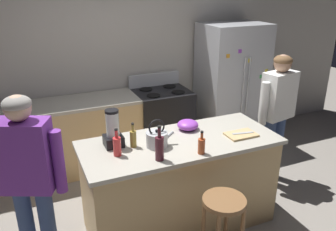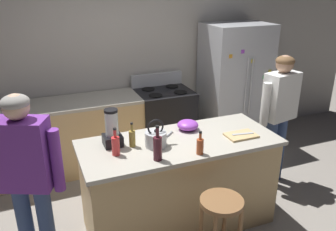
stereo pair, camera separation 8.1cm
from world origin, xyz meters
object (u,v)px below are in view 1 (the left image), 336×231
at_px(bar_stool, 223,216).
at_px(tea_kettle, 157,138).
at_px(stove_range, 162,122).
at_px(blender_appliance, 113,131).
at_px(bottle_soda, 117,146).
at_px(bottle_vinegar, 133,138).
at_px(person_by_sink_right, 277,108).
at_px(mixing_bowl, 188,125).
at_px(kitchen_island, 180,183).
at_px(person_by_island_left, 28,173).
at_px(chef_knife, 243,133).
at_px(bottle_wine, 160,148).
at_px(refrigerator, 231,85).
at_px(bottle_cooking_sauce, 201,145).
at_px(cutting_board, 241,135).

height_order(bar_stool, tea_kettle, tea_kettle).
distance_m(stove_range, blender_appliance, 1.83).
height_order(bottle_soda, bottle_vinegar, bottle_soda).
xyz_separation_m(person_by_sink_right, mixing_bowl, (-1.22, -0.09, 0.03)).
distance_m(kitchen_island, person_by_island_left, 1.46).
bearing_deg(kitchen_island, stove_range, 74.03).
bearing_deg(bottle_soda, kitchen_island, 4.18).
distance_m(kitchen_island, chef_knife, 0.80).
xyz_separation_m(tea_kettle, chef_knife, (0.87, -0.11, -0.06)).
distance_m(bar_stool, bottle_wine, 0.78).
bearing_deg(bar_stool, bottle_vinegar, 124.18).
height_order(refrigerator, bottle_wine, refrigerator).
bearing_deg(stove_range, tea_kettle, -113.93).
bearing_deg(person_by_island_left, bottle_wine, -9.27).
height_order(refrigerator, stove_range, refrigerator).
relative_size(stove_range, bottle_wine, 3.57).
height_order(stove_range, blender_appliance, blender_appliance).
xyz_separation_m(bottle_cooking_sauce, mixing_bowl, (0.13, 0.52, -0.03)).
bearing_deg(cutting_board, chef_knife, 0.00).
distance_m(kitchen_island, bar_stool, 0.71).
relative_size(kitchen_island, bottle_soda, 7.46).
height_order(person_by_sink_right, blender_appliance, person_by_sink_right).
relative_size(bottle_soda, cutting_board, 0.85).
bearing_deg(blender_appliance, bottle_cooking_sauce, -34.24).
relative_size(refrigerator, bottle_wine, 5.73).
xyz_separation_m(refrigerator, blender_appliance, (-2.16, -1.35, 0.19)).
bearing_deg(person_by_sink_right, mixing_bowl, -175.86).
height_order(person_by_island_left, bottle_cooking_sauce, person_by_island_left).
distance_m(refrigerator, blender_appliance, 2.55).
height_order(bottle_vinegar, bottle_cooking_sauce, bottle_vinegar).
bearing_deg(tea_kettle, bottle_vinegar, 159.09).
bearing_deg(person_by_island_left, refrigerator, 28.76).
bearing_deg(bottle_vinegar, blender_appliance, 150.65).
distance_m(stove_range, tea_kettle, 1.77).
distance_m(stove_range, cutting_board, 1.73).
bearing_deg(kitchen_island, tea_kettle, -175.78).
xyz_separation_m(mixing_bowl, tea_kettle, (-0.43, -0.23, 0.03)).
xyz_separation_m(person_by_island_left, person_by_sink_right, (2.77, 0.40, -0.00)).
bearing_deg(bottle_vinegar, chef_knife, -10.09).
height_order(blender_appliance, bottle_soda, blender_appliance).
bearing_deg(cutting_board, stove_range, 95.61).
xyz_separation_m(refrigerator, person_by_sink_right, (-0.14, -1.20, 0.07)).
bearing_deg(bottle_cooking_sauce, blender_appliance, 145.76).
xyz_separation_m(bottle_soda, bottle_cooking_sauce, (0.69, -0.26, -0.02)).
bearing_deg(bottle_soda, bottle_cooking_sauce, -20.66).
height_order(person_by_sink_right, tea_kettle, person_by_sink_right).
xyz_separation_m(bottle_vinegar, bottle_cooking_sauce, (0.51, -0.37, -0.01)).
distance_m(blender_appliance, bottle_cooking_sauce, 0.81).
distance_m(stove_range, bar_stool, 2.26).
distance_m(bottle_soda, bottle_cooking_sauce, 0.74).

